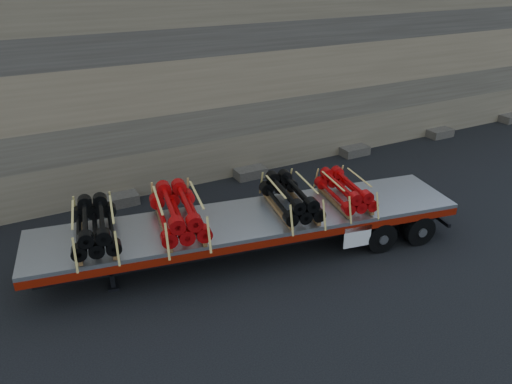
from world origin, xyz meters
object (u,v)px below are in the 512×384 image
Objects in this scene: trailer at (251,235)px; bundle_midfront at (179,213)px; bundle_midrear at (291,198)px; bundle_front at (95,227)px; bundle_rear at (345,191)px.

trailer is 2.23m from bundle_midfront.
bundle_midfront reaches higher than bundle_midrear.
trailer is at bearing 0.00° from bundle_midfront.
bundle_rear is (6.86, -1.20, -0.04)m from bundle_front.
bundle_midfront is 4.85m from bundle_rear.
bundle_midrear reaches higher than trailer.
bundle_midfront is at bearing 180.00° from bundle_rear.
bundle_midfront is (-1.95, 0.34, 1.03)m from trailer.
trailer is 5.32× the size of bundle_midrear.
bundle_midfront reaches higher than trailer.
bundle_front is 1.01× the size of bundle_midrear.
bundle_rear is at bearing -0.00° from bundle_midrear.
trailer is 4.84× the size of bundle_midfront.
bundle_midfront is 3.16m from bundle_midrear.
trailer is 1.54m from bundle_midrear.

